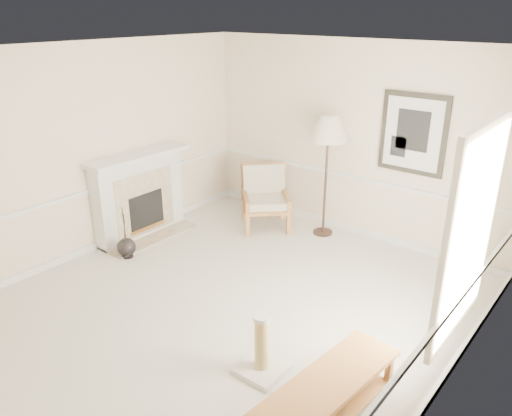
{
  "coord_description": "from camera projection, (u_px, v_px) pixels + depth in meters",
  "views": [
    {
      "loc": [
        3.46,
        -3.77,
        3.31
      ],
      "look_at": [
        -0.16,
        0.7,
        0.97
      ],
      "focal_mm": 35.0,
      "sensor_mm": 36.0,
      "label": 1
    }
  ],
  "objects": [
    {
      "name": "armchair",
      "position": [
        265.0,
        194.0,
        7.95
      ],
      "size": [
        1.06,
        1.06,
        0.97
      ],
      "rotation": [
        0.0,
        0.0,
        0.79
      ],
      "color": "#A46A34",
      "rests_on": "ground"
    },
    {
      "name": "bench",
      "position": [
        326.0,
        396.0,
        4.14
      ],
      "size": [
        0.61,
        1.59,
        0.45
      ],
      "rotation": [
        0.0,
        0.0,
        -0.09
      ],
      "color": "#A46A34",
      "rests_on": "ground"
    },
    {
      "name": "scratching_post",
      "position": [
        262.0,
        354.0,
        4.79
      ],
      "size": [
        0.46,
        0.46,
        0.63
      ],
      "rotation": [
        0.0,
        0.0,
        0.03
      ],
      "color": "white",
      "rests_on": "ground"
    },
    {
      "name": "floor_lamp",
      "position": [
        328.0,
        131.0,
        7.21
      ],
      "size": [
        0.73,
        0.73,
        1.86
      ],
      "rotation": [
        0.0,
        0.0,
        -0.3
      ],
      "color": "black",
      "rests_on": "ground"
    },
    {
      "name": "fireplace",
      "position": [
        140.0,
        196.0,
        7.53
      ],
      "size": [
        0.64,
        1.64,
        1.31
      ],
      "color": "white",
      "rests_on": "ground"
    },
    {
      "name": "floor_vase",
      "position": [
        127.0,
        248.0,
        7.03
      ],
      "size": [
        0.26,
        0.26,
        0.78
      ],
      "rotation": [
        0.0,
        0.0,
        0.3
      ],
      "color": "black",
      "rests_on": "ground"
    },
    {
      "name": "ground",
      "position": [
        230.0,
        303.0,
        5.98
      ],
      "size": [
        5.5,
        5.5,
        0.0
      ],
      "primitive_type": "plane",
      "color": "silver",
      "rests_on": "ground"
    },
    {
      "name": "room",
      "position": [
        241.0,
        153.0,
        5.25
      ],
      "size": [
        5.04,
        5.54,
        2.92
      ],
      "color": "beige",
      "rests_on": "ground"
    }
  ]
}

